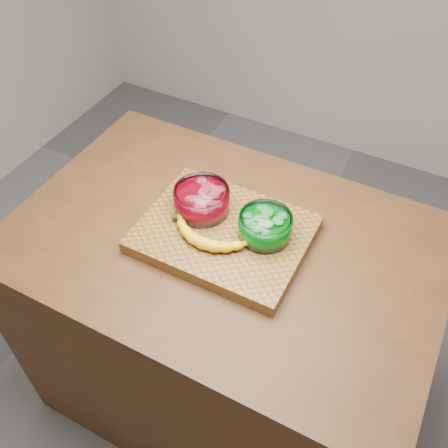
% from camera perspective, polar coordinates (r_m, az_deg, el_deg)
% --- Properties ---
extents(ground, '(3.50, 3.50, 0.00)m').
position_cam_1_polar(ground, '(2.14, 0.00, -18.02)').
color(ground, slate).
rests_on(ground, ground).
extents(counter, '(1.20, 0.80, 0.90)m').
position_cam_1_polar(counter, '(1.75, 0.00, -11.63)').
color(counter, '#4C2D16').
rests_on(counter, ground).
extents(cutting_board, '(0.45, 0.35, 0.04)m').
position_cam_1_polar(cutting_board, '(1.37, 0.00, -1.15)').
color(cutting_board, brown).
rests_on(cutting_board, counter).
extents(bowl_red, '(0.16, 0.16, 0.07)m').
position_cam_1_polar(bowl_red, '(1.39, -2.55, 2.74)').
color(bowl_red, white).
rests_on(bowl_red, cutting_board).
extents(bowl_green, '(0.14, 0.14, 0.07)m').
position_cam_1_polar(bowl_green, '(1.32, 4.72, -0.27)').
color(bowl_green, white).
rests_on(bowl_green, cutting_board).
extents(banana, '(0.26, 0.12, 0.04)m').
position_cam_1_polar(banana, '(1.32, -1.86, -1.38)').
color(banana, yellow).
rests_on(banana, cutting_board).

